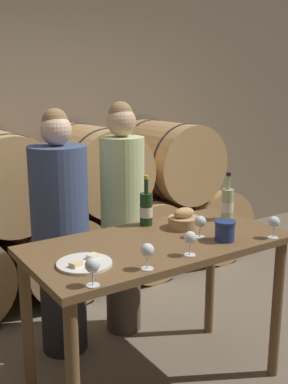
{
  "coord_description": "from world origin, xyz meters",
  "views": [
    {
      "loc": [
        -1.37,
        -1.94,
        1.76
      ],
      "look_at": [
        0.0,
        0.14,
        1.18
      ],
      "focal_mm": 42.0,
      "sensor_mm": 36.0,
      "label": 1
    }
  ],
  "objects_px": {
    "wine_bottle_red": "(146,209)",
    "cheese_plate": "(84,263)",
    "wine_glass_far_left": "(92,266)",
    "person_left": "(61,234)",
    "wine_glass_center": "(190,239)",
    "wine_glass_far_right": "(274,223)",
    "bread_basket": "(184,220)",
    "wine_glass_right": "(200,222)",
    "tasting_table": "(158,264)",
    "wine_glass_left": "(147,251)",
    "wine_bottle_white": "(227,204)",
    "blue_crock": "(225,230)",
    "person_right": "(123,217)"
  },
  "relations": [
    {
      "from": "person_left",
      "to": "wine_bottle_white",
      "type": "distance_m",
      "value": 1.1
    },
    {
      "from": "person_left",
      "to": "blue_crock",
      "type": "relative_size",
      "value": 13.81
    },
    {
      "from": "person_right",
      "to": "wine_bottle_red",
      "type": "xyz_separation_m",
      "value": [
        -0.07,
        -0.41,
        0.17
      ]
    },
    {
      "from": "wine_glass_left",
      "to": "wine_glass_center",
      "type": "height_order",
      "value": "same"
    },
    {
      "from": "wine_bottle_white",
      "to": "wine_glass_far_right",
      "type": "xyz_separation_m",
      "value": [
        -0.04,
        -0.41,
        -0.01
      ]
    },
    {
      "from": "wine_glass_far_right",
      "to": "wine_glass_far_left",
      "type": "bearing_deg",
      "value": -179.99
    },
    {
      "from": "person_right",
      "to": "wine_glass_right",
      "type": "relative_size",
      "value": 13.08
    },
    {
      "from": "tasting_table",
      "to": "wine_glass_far_right",
      "type": "height_order",
      "value": "wine_glass_far_right"
    },
    {
      "from": "wine_glass_left",
      "to": "wine_glass_right",
      "type": "height_order",
      "value": "same"
    },
    {
      "from": "wine_bottle_red",
      "to": "wine_glass_right",
      "type": "relative_size",
      "value": 2.45
    },
    {
      "from": "bread_basket",
      "to": "wine_glass_left",
      "type": "bearing_deg",
      "value": -143.09
    },
    {
      "from": "wine_bottle_white",
      "to": "blue_crock",
      "type": "bearing_deg",
      "value": -135.26
    },
    {
      "from": "tasting_table",
      "to": "wine_glass_far_left",
      "type": "distance_m",
      "value": 0.69
    },
    {
      "from": "tasting_table",
      "to": "bread_basket",
      "type": "height_order",
      "value": "bread_basket"
    },
    {
      "from": "wine_bottle_red",
      "to": "wine_glass_left",
      "type": "bearing_deg",
      "value": -123.23
    },
    {
      "from": "wine_bottle_white",
      "to": "person_left",
      "type": "bearing_deg",
      "value": 146.35
    },
    {
      "from": "person_right",
      "to": "bread_basket",
      "type": "xyz_separation_m",
      "value": [
        0.08,
        -0.59,
        0.11
      ]
    },
    {
      "from": "wine_bottle_white",
      "to": "wine_glass_far_right",
      "type": "bearing_deg",
      "value": -95.01
    },
    {
      "from": "blue_crock",
      "to": "wine_glass_center",
      "type": "distance_m",
      "value": 0.31
    },
    {
      "from": "person_right",
      "to": "wine_glass_center",
      "type": "distance_m",
      "value": 0.99
    },
    {
      "from": "bread_basket",
      "to": "wine_glass_far_right",
      "type": "height_order",
      "value": "same"
    },
    {
      "from": "wine_bottle_white",
      "to": "wine_glass_far_right",
      "type": "height_order",
      "value": "wine_bottle_white"
    },
    {
      "from": "wine_bottle_red",
      "to": "cheese_plate",
      "type": "bearing_deg",
      "value": -148.49
    },
    {
      "from": "cheese_plate",
      "to": "wine_glass_far_right",
      "type": "height_order",
      "value": "wine_glass_far_right"
    },
    {
      "from": "wine_glass_left",
      "to": "wine_glass_far_right",
      "type": "distance_m",
      "value": 0.84
    },
    {
      "from": "tasting_table",
      "to": "blue_crock",
      "type": "relative_size",
      "value": 12.38
    },
    {
      "from": "person_right",
      "to": "blue_crock",
      "type": "xyz_separation_m",
      "value": [
        0.13,
        -0.89,
        0.13
      ]
    },
    {
      "from": "person_right",
      "to": "wine_glass_left",
      "type": "xyz_separation_m",
      "value": [
        -0.45,
        -0.99,
        0.15
      ]
    },
    {
      "from": "wine_glass_right",
      "to": "wine_glass_left",
      "type": "bearing_deg",
      "value": -157.0
    },
    {
      "from": "person_left",
      "to": "wine_bottle_white",
      "type": "height_order",
      "value": "person_left"
    },
    {
      "from": "person_right",
      "to": "wine_bottle_white",
      "type": "xyz_separation_m",
      "value": [
        0.43,
        -0.6,
        0.17
      ]
    },
    {
      "from": "wine_bottle_white",
      "to": "wine_glass_left",
      "type": "height_order",
      "value": "wine_bottle_white"
    },
    {
      "from": "bread_basket",
      "to": "wine_glass_right",
      "type": "relative_size",
      "value": 1.47
    },
    {
      "from": "wine_glass_far_right",
      "to": "wine_glass_right",
      "type": "bearing_deg",
      "value": 145.37
    },
    {
      "from": "blue_crock",
      "to": "person_left",
      "type": "bearing_deg",
      "value": 123.96
    },
    {
      "from": "cheese_plate",
      "to": "wine_glass_far_right",
      "type": "relative_size",
      "value": 2.1
    },
    {
      "from": "person_right",
      "to": "wine_glass_center",
      "type": "bearing_deg",
      "value": -100.2
    },
    {
      "from": "cheese_plate",
      "to": "wine_glass_center",
      "type": "bearing_deg",
      "value": -19.61
    },
    {
      "from": "bread_basket",
      "to": "wine_glass_right",
      "type": "height_order",
      "value": "same"
    },
    {
      "from": "tasting_table",
      "to": "wine_bottle_white",
      "type": "xyz_separation_m",
      "value": [
        0.61,
        0.09,
        0.24
      ]
    },
    {
      "from": "person_left",
      "to": "wine_glass_far_left",
      "type": "height_order",
      "value": "person_left"
    },
    {
      "from": "wine_glass_center",
      "to": "wine_glass_far_right",
      "type": "xyz_separation_m",
      "value": [
        0.57,
        -0.05,
        0.0
      ]
    },
    {
      "from": "cheese_plate",
      "to": "wine_glass_far_left",
      "type": "height_order",
      "value": "wine_glass_far_left"
    },
    {
      "from": "wine_bottle_white",
      "to": "wine_glass_right",
      "type": "relative_size",
      "value": 2.43
    },
    {
      "from": "tasting_table",
      "to": "wine_glass_right",
      "type": "distance_m",
      "value": 0.33
    },
    {
      "from": "wine_bottle_white",
      "to": "blue_crock",
      "type": "height_order",
      "value": "wine_bottle_white"
    },
    {
      "from": "cheese_plate",
      "to": "person_right",
      "type": "bearing_deg",
      "value": 49.12
    },
    {
      "from": "wine_glass_far_left",
      "to": "wine_glass_right",
      "type": "height_order",
      "value": "same"
    },
    {
      "from": "wine_bottle_red",
      "to": "wine_glass_far_left",
      "type": "height_order",
      "value": "wine_bottle_red"
    },
    {
      "from": "person_left",
      "to": "cheese_plate",
      "type": "distance_m",
      "value": 0.82
    }
  ]
}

